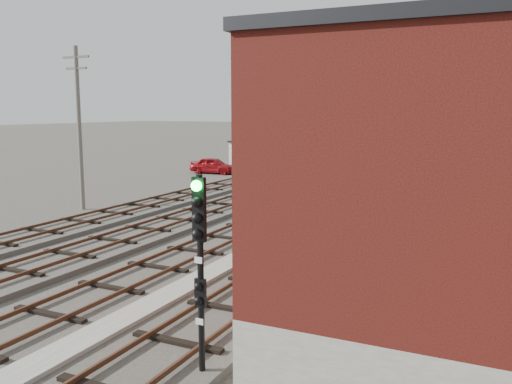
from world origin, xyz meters
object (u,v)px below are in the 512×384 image
Objects in this scene: switch_stand at (299,187)px; car_red at (214,166)px; signal_mast at (200,260)px; car_grey at (278,160)px; car_silver at (284,156)px; site_trailer at (267,156)px.

car_red is (-11.49, 9.04, 0.04)m from switch_stand.
signal_mast reaches higher than car_grey.
car_red is at bearing 119.56° from signal_mast.
car_grey reaches higher than car_silver.
switch_stand is 14.46m from site_trailer.
signal_mast is at bearing -67.80° from switch_stand.
car_red is (-18.22, 32.13, -1.86)m from signal_mast.
signal_mast is at bearing -68.90° from site_trailer.
car_red reaches higher than car_silver.
switch_stand is at bearing -58.87° from site_trailer.
switch_stand is 0.35× the size of car_silver.
car_red is 0.89× the size of car_grey.
site_trailer is 1.43× the size of car_grey.
car_red is 1.02× the size of car_silver.
car_red is 12.76m from car_silver.
car_red is 8.02m from car_grey.
site_trailer is 1.64× the size of car_silver.
switch_stand is 0.21× the size of site_trailer.
signal_mast is 36.98m from car_red.
car_silver is (-10.00, 21.71, 0.00)m from switch_stand.
site_trailer is (-14.44, 35.30, -1.16)m from signal_mast.
car_grey is at bearing 123.34° from switch_stand.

